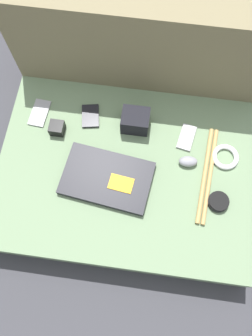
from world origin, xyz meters
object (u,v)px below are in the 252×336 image
phone_small (40,113)px  phone_black (187,137)px  charger_brick (57,128)px  phone_silver (90,116)px  camera_pouch (135,121)px  computer_mouse (188,161)px  speaker_puck (218,202)px  laptop (107,178)px

phone_small → phone_black: bearing=1.6°
phone_black → charger_brick: (-0.52, -0.04, 0.02)m
phone_silver → camera_pouch: camera_pouch is taller
computer_mouse → phone_black: bearing=90.1°
speaker_puck → phone_silver: 0.61m
computer_mouse → phone_black: computer_mouse is taller
charger_brick → speaker_puck: bearing=-18.0°
speaker_puck → charger_brick: 0.68m
computer_mouse → phone_black: (-0.01, 0.11, -0.01)m
laptop → charger_brick: size_ratio=6.40×
laptop → computer_mouse: size_ratio=4.70×
phone_small → camera_pouch: (0.40, -0.00, 0.04)m
laptop → phone_silver: bearing=120.5°
phone_black → charger_brick: size_ratio=2.13×
computer_mouse → charger_brick: (-0.53, 0.07, 0.00)m
phone_silver → phone_black: phone_silver is taller
phone_black → phone_small: phone_black is taller
laptop → speaker_puck: (0.42, -0.03, -0.00)m
speaker_puck → charger_brick: charger_brick is taller
speaker_puck → phone_silver: (-0.53, 0.29, -0.01)m
phone_black → charger_brick: 0.52m
speaker_puck → phone_black: speaker_puck is taller
laptop → speaker_puck: 0.42m
phone_black → camera_pouch: size_ratio=1.09×
phone_small → charger_brick: charger_brick is taller
speaker_puck → phone_small: size_ratio=0.62×
laptop → phone_small: (-0.32, 0.24, -0.01)m
charger_brick → phone_silver: bearing=33.5°
phone_small → camera_pouch: camera_pouch is taller
phone_small → speaker_puck: bearing=-16.1°
phone_silver → laptop: bearing=-77.2°
laptop → phone_small: laptop is taller
charger_brick → computer_mouse: bearing=-7.5°
laptop → phone_black: size_ratio=3.01×
computer_mouse → camera_pouch: 0.26m
phone_silver → phone_black: bearing=-16.4°
phone_small → camera_pouch: 0.40m
laptop → camera_pouch: bearing=79.8°
laptop → phone_black: 0.36m
phone_silver → phone_small: size_ratio=0.90×
laptop → computer_mouse: computer_mouse is taller
camera_pouch → phone_small: bearing=179.7°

